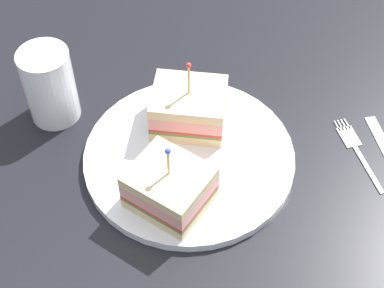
# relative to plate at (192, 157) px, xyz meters

# --- Properties ---
(ground_plane) EXTENTS (0.96, 0.96, 0.02)m
(ground_plane) POSITION_rel_plate_xyz_m (0.00, 0.00, -0.02)
(ground_plane) COLOR black
(plate) EXTENTS (0.28, 0.28, 0.01)m
(plate) POSITION_rel_plate_xyz_m (0.00, 0.00, 0.00)
(plate) COLOR white
(plate) RESTS_ON ground_plane
(sandwich_half_front) EXTENTS (0.12, 0.12, 0.10)m
(sandwich_half_front) POSITION_rel_plate_xyz_m (0.02, 0.07, 0.03)
(sandwich_half_front) COLOR beige
(sandwich_half_front) RESTS_ON plate
(sandwich_half_back) EXTENTS (0.11, 0.09, 0.11)m
(sandwich_half_back) POSITION_rel_plate_xyz_m (0.00, -0.06, 0.04)
(sandwich_half_back) COLOR beige
(sandwich_half_back) RESTS_ON plate
(drink_glass) EXTENTS (0.07, 0.07, 0.11)m
(drink_glass) POSITION_rel_plate_xyz_m (0.19, -0.09, 0.04)
(drink_glass) COLOR silver
(drink_glass) RESTS_ON ground_plane
(fork) EXTENTS (0.04, 0.13, 0.00)m
(fork) POSITION_rel_plate_xyz_m (-0.22, -0.02, -0.00)
(fork) COLOR silver
(fork) RESTS_ON ground_plane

